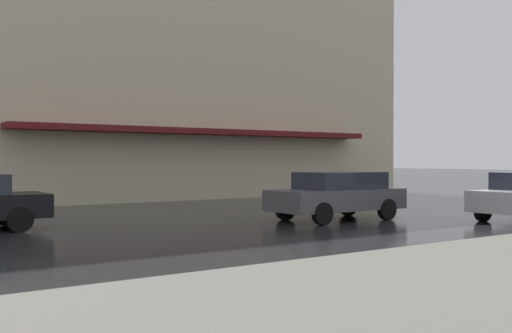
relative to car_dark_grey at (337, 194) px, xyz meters
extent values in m
cube|color=beige|center=(18.83, -1.19, 7.63)|extent=(17.66, 24.27, 16.77)
cube|color=#591419|center=(9.40, -1.19, 2.24)|extent=(1.20, 16.99, 0.24)
cylinder|color=black|center=(3.83, 8.41, -0.45)|extent=(0.20, 0.62, 0.62)
cylinder|color=black|center=(2.17, 8.41, -0.45)|extent=(0.20, 0.62, 0.62)
cube|color=#4C4C51|center=(0.00, 0.04, -0.15)|extent=(1.75, 4.10, 0.60)
cube|color=#232833|center=(0.00, -0.11, 0.40)|extent=(1.54, 2.46, 0.50)
cylinder|color=black|center=(-0.82, 1.29, -0.45)|extent=(0.20, 0.62, 0.62)
cylinder|color=black|center=(0.83, 1.29, -0.45)|extent=(0.20, 0.62, 0.62)
cylinder|color=black|center=(-0.82, -1.21, -0.45)|extent=(0.20, 0.62, 0.62)
cylinder|color=black|center=(0.83, -1.21, -0.45)|extent=(0.20, 0.62, 0.62)
cylinder|color=black|center=(-2.67, -3.18, -0.45)|extent=(0.20, 0.62, 0.62)
camera|label=1|loc=(-12.99, 11.84, 0.99)|focal=41.58mm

